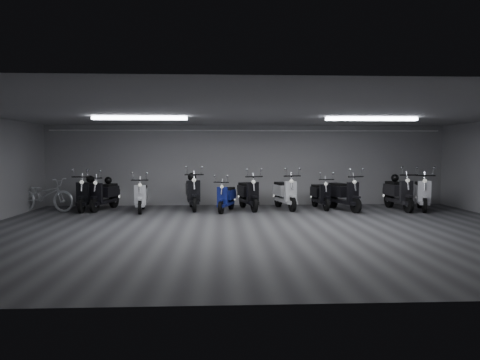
{
  "coord_description": "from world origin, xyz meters",
  "views": [
    {
      "loc": [
        -0.96,
        -10.2,
        1.89
      ],
      "look_at": [
        -0.37,
        2.5,
        1.05
      ],
      "focal_mm": 32.37,
      "sensor_mm": 36.0,
      "label": 1
    }
  ],
  "objects_px": {
    "scooter_1": "(104,189)",
    "helmet_0": "(90,179)",
    "scooter_4": "(226,193)",
    "scooter_9": "(399,188)",
    "bicycle": "(44,191)",
    "scooter_0": "(88,189)",
    "scooter_8": "(344,189)",
    "scooter_5": "(248,189)",
    "scooter_10": "(422,188)",
    "helmet_1": "(192,177)",
    "helmet_2": "(108,180)",
    "scooter_6": "(285,188)",
    "scooter_2": "(141,191)",
    "helmet_3": "(395,178)",
    "scooter_7": "(321,190)",
    "scooter_3": "(193,187)"
  },
  "relations": [
    {
      "from": "scooter_0",
      "to": "scooter_5",
      "type": "xyz_separation_m",
      "value": [
        5.13,
        -0.08,
        -0.0
      ]
    },
    {
      "from": "scooter_8",
      "to": "helmet_1",
      "type": "height_order",
      "value": "scooter_8"
    },
    {
      "from": "helmet_0",
      "to": "helmet_2",
      "type": "xyz_separation_m",
      "value": [
        0.55,
        0.08,
        -0.04
      ]
    },
    {
      "from": "scooter_0",
      "to": "scooter_6",
      "type": "height_order",
      "value": "scooter_6"
    },
    {
      "from": "scooter_4",
      "to": "scooter_7",
      "type": "distance_m",
      "value": 3.15
    },
    {
      "from": "scooter_2",
      "to": "helmet_0",
      "type": "bearing_deg",
      "value": 155.24
    },
    {
      "from": "scooter_0",
      "to": "scooter_5",
      "type": "bearing_deg",
      "value": 0.79
    },
    {
      "from": "helmet_1",
      "to": "scooter_5",
      "type": "bearing_deg",
      "value": -13.7
    },
    {
      "from": "scooter_5",
      "to": "helmet_2",
      "type": "distance_m",
      "value": 4.59
    },
    {
      "from": "scooter_5",
      "to": "helmet_1",
      "type": "distance_m",
      "value": 1.92
    },
    {
      "from": "scooter_10",
      "to": "scooter_0",
      "type": "bearing_deg",
      "value": -163.64
    },
    {
      "from": "scooter_4",
      "to": "helmet_2",
      "type": "bearing_deg",
      "value": -173.39
    },
    {
      "from": "scooter_5",
      "to": "scooter_0",
      "type": "bearing_deg",
      "value": 165.25
    },
    {
      "from": "scooter_1",
      "to": "helmet_0",
      "type": "distance_m",
      "value": 0.6
    },
    {
      "from": "scooter_7",
      "to": "helmet_1",
      "type": "distance_m",
      "value": 4.26
    },
    {
      "from": "scooter_3",
      "to": "helmet_3",
      "type": "relative_size",
      "value": 7.77
    },
    {
      "from": "scooter_4",
      "to": "scooter_6",
      "type": "xyz_separation_m",
      "value": [
        1.93,
        0.46,
        0.1
      ]
    },
    {
      "from": "scooter_9",
      "to": "bicycle",
      "type": "bearing_deg",
      "value": 174.81
    },
    {
      "from": "helmet_1",
      "to": "helmet_2",
      "type": "bearing_deg",
      "value": -179.33
    },
    {
      "from": "scooter_9",
      "to": "bicycle",
      "type": "relative_size",
      "value": 0.98
    },
    {
      "from": "scooter_4",
      "to": "scooter_5",
      "type": "height_order",
      "value": "scooter_5"
    },
    {
      "from": "scooter_5",
      "to": "helmet_3",
      "type": "distance_m",
      "value": 4.83
    },
    {
      "from": "helmet_3",
      "to": "scooter_7",
      "type": "bearing_deg",
      "value": 176.88
    },
    {
      "from": "scooter_4",
      "to": "scooter_9",
      "type": "xyz_separation_m",
      "value": [
        5.55,
        0.1,
        0.13
      ]
    },
    {
      "from": "helmet_0",
      "to": "scooter_1",
      "type": "bearing_deg",
      "value": -18.59
    },
    {
      "from": "scooter_4",
      "to": "scooter_10",
      "type": "relative_size",
      "value": 0.83
    },
    {
      "from": "bicycle",
      "to": "helmet_1",
      "type": "xyz_separation_m",
      "value": [
        4.6,
        0.51,
        0.4
      ]
    },
    {
      "from": "scooter_3",
      "to": "scooter_10",
      "type": "distance_m",
      "value": 7.39
    },
    {
      "from": "helmet_3",
      "to": "scooter_10",
      "type": "bearing_deg",
      "value": -25.31
    },
    {
      "from": "scooter_0",
      "to": "helmet_0",
      "type": "relative_size",
      "value": 7.32
    },
    {
      "from": "scooter_6",
      "to": "scooter_5",
      "type": "bearing_deg",
      "value": 172.4
    },
    {
      "from": "scooter_6",
      "to": "scooter_9",
      "type": "xyz_separation_m",
      "value": [
        3.62,
        -0.37,
        0.03
      ]
    },
    {
      "from": "scooter_7",
      "to": "helmet_1",
      "type": "relative_size",
      "value": 5.83
    },
    {
      "from": "scooter_7",
      "to": "scooter_4",
      "type": "bearing_deg",
      "value": -177.08
    },
    {
      "from": "bicycle",
      "to": "scooter_8",
      "type": "bearing_deg",
      "value": -78.85
    },
    {
      "from": "helmet_2",
      "to": "scooter_1",
      "type": "bearing_deg",
      "value": -105.39
    },
    {
      "from": "helmet_0",
      "to": "scooter_4",
      "type": "bearing_deg",
      "value": -8.88
    },
    {
      "from": "scooter_6",
      "to": "scooter_2",
      "type": "bearing_deg",
      "value": 171.84
    },
    {
      "from": "scooter_4",
      "to": "scooter_5",
      "type": "distance_m",
      "value": 0.8
    },
    {
      "from": "scooter_0",
      "to": "helmet_1",
      "type": "relative_size",
      "value": 6.47
    },
    {
      "from": "scooter_8",
      "to": "bicycle",
      "type": "relative_size",
      "value": 0.94
    },
    {
      "from": "scooter_8",
      "to": "helmet_1",
      "type": "relative_size",
      "value": 6.48
    },
    {
      "from": "scooter_0",
      "to": "helmet_3",
      "type": "height_order",
      "value": "scooter_0"
    },
    {
      "from": "scooter_2",
      "to": "scooter_7",
      "type": "xyz_separation_m",
      "value": [
        5.77,
        0.41,
        -0.02
      ]
    },
    {
      "from": "scooter_10",
      "to": "scooter_2",
      "type": "bearing_deg",
      "value": -161.87
    },
    {
      "from": "scooter_1",
      "to": "bicycle",
      "type": "height_order",
      "value": "scooter_1"
    },
    {
      "from": "scooter_0",
      "to": "helmet_0",
      "type": "xyz_separation_m",
      "value": [
        0.01,
        0.26,
        0.29
      ]
    },
    {
      "from": "scooter_3",
      "to": "scooter_6",
      "type": "height_order",
      "value": "scooter_3"
    },
    {
      "from": "scooter_5",
      "to": "scooter_10",
      "type": "bearing_deg",
      "value": -17.37
    },
    {
      "from": "scooter_3",
      "to": "scooter_4",
      "type": "relative_size",
      "value": 1.22
    }
  ]
}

